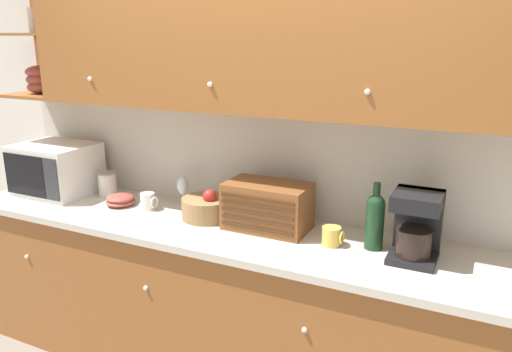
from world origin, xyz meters
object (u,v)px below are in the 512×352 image
Objects in this scene: bowl_stack_on_counter at (120,200)px; wine_glass at (183,186)px; mug_blue_second at (332,236)px; coffee_maker at (416,225)px; microwave at (56,169)px; bread_box at (267,206)px; mug at (148,201)px; fruit_basket at (207,208)px; storage_canister at (108,184)px; wine_bottle at (375,219)px.

bowl_stack_on_counter is 0.93× the size of wine_glass.
mug_blue_second is 0.41m from coffee_maker.
microwave is 0.92m from wine_glass.
microwave is 1.09× the size of bread_box.
fruit_basket is (0.39, 0.02, 0.01)m from mug.
storage_canister is (0.35, 0.09, -0.08)m from microwave.
coffee_maker reaches higher than bread_box.
microwave is 1.14m from fruit_basket.
storage_canister is at bearing 14.42° from microwave.
wine_bottle reaches higher than fruit_basket.
bread_box reaches higher than bowl_stack_on_counter.
mug_blue_second is (1.35, -0.02, 0.01)m from bowl_stack_on_counter.
wine_glass is 0.69× the size of fruit_basket.
wine_glass is 0.59× the size of coffee_maker.
mug_blue_second is at bearing -1.14° from microwave.
coffee_maker is at bearing -3.14° from storage_canister.
bowl_stack_on_counter is 1.77× the size of mug.
storage_canister is 1.94m from coffee_maker.
mug_blue_second reaches higher than bowl_stack_on_counter.
wine_glass is 0.43× the size of bread_box.
bread_box is 1.37× the size of coffee_maker.
mug_blue_second is at bearing -9.38° from wine_glass.
mug_blue_second is (1.90, -0.04, -0.12)m from microwave.
bread_box is 0.77m from coffee_maker.
microwave is 2.28m from coffee_maker.
fruit_basket is 0.95m from wine_bottle.
storage_canister is at bearing 150.95° from bowl_stack_on_counter.
bread_box reaches higher than fruit_basket.
fruit_basket is at bearing 3.61° from mug.
fruit_basket reaches higher than mug.
fruit_basket is 0.63× the size of bread_box.
wine_bottle is at bearing -2.42° from storage_canister.
storage_canister is at bearing -176.30° from wine_glass.
bread_box is (0.61, -0.10, -0.00)m from wine_glass.
fruit_basket is at bearing -5.07° from storage_canister.
bowl_stack_on_counter is 0.60m from fruit_basket.
bread_box is (1.17, -0.06, 0.05)m from storage_canister.
microwave is at bearing -172.10° from wine_glass.
storage_canister is at bearing 176.93° from bread_box.
mug_blue_second is (1.55, -0.13, -0.03)m from storage_canister.
coffee_maker is at bearing -0.42° from microwave.
wine_glass is (0.36, 0.14, 0.10)m from bowl_stack_on_counter.
bowl_stack_on_counter is 1.75m from coffee_maker.
bowl_stack_on_counter is 0.40m from wine_glass.
microwave is 1.50× the size of coffee_maker.
fruit_basket is (0.60, 0.04, 0.03)m from bowl_stack_on_counter.
mug is at bearing -13.45° from storage_canister.
bowl_stack_on_counter is at bearing -178.74° from wine_bottle.
wine_glass is 1.01m from mug_blue_second.
mug is 1.15m from mug_blue_second.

